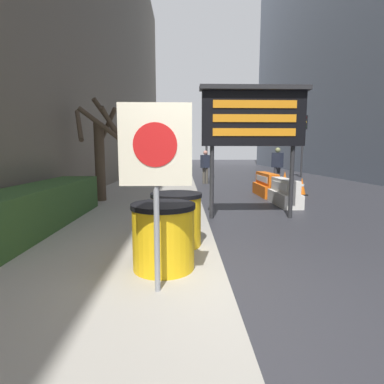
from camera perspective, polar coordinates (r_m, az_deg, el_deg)
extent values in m
plane|color=#2D2D33|center=(3.56, 7.21, -18.71)|extent=(120.00, 120.00, 0.00)
cube|color=gray|center=(3.79, -24.97, -16.73)|extent=(3.91, 56.00, 0.12)
cube|color=#335628|center=(6.59, -26.68, -2.36)|extent=(0.90, 4.44, 0.82)
cylinder|color=#4C3D2D|center=(9.41, -17.13, 5.44)|extent=(0.29, 0.29, 2.31)
cylinder|color=#4C3D2D|center=(9.11, -15.96, 13.54)|extent=(0.65, 0.78, 1.03)
cylinder|color=#4C3D2D|center=(9.33, -20.70, 11.82)|extent=(0.57, 1.07, 1.02)
cylinder|color=#4C3D2D|center=(9.14, -15.01, 12.04)|extent=(0.47, 0.99, 1.05)
cylinder|color=#4C3D2D|center=(8.91, -17.25, 12.35)|extent=(1.10, 0.51, 0.92)
cylinder|color=#4C3D2D|center=(9.67, -15.63, 12.47)|extent=(0.67, 0.60, 0.95)
cylinder|color=yellow|center=(3.79, -5.44, -8.83)|extent=(0.77, 0.77, 0.77)
cylinder|color=black|center=(3.70, -5.52, -2.67)|extent=(0.80, 0.80, 0.06)
cylinder|color=yellow|center=(4.70, -3.00, -5.57)|extent=(0.77, 0.77, 0.77)
cylinder|color=black|center=(4.63, -3.03, -0.58)|extent=(0.80, 0.80, 0.06)
cylinder|color=gray|center=(3.10, -6.75, -5.34)|extent=(0.06, 0.06, 1.53)
cube|color=beige|center=(3.01, -7.01, 8.90)|extent=(0.73, 0.04, 0.81)
cylinder|color=red|center=(2.98, -7.06, 8.91)|extent=(0.44, 0.01, 0.44)
cylinder|color=#28282B|center=(7.09, 3.78, 1.78)|extent=(0.10, 0.10, 1.72)
cylinder|color=#28282B|center=(7.51, 18.40, 1.73)|extent=(0.10, 0.10, 1.72)
cube|color=black|center=(7.25, 11.61, 13.50)|extent=(2.38, 0.24, 1.24)
cube|color=#28282B|center=(7.28, 11.90, 18.81)|extent=(2.50, 0.34, 0.10)
cube|color=orange|center=(7.16, 11.93, 16.07)|extent=(1.90, 0.02, 0.17)
cube|color=orange|center=(7.12, 11.86, 13.60)|extent=(1.90, 0.02, 0.17)
cube|color=orange|center=(7.10, 11.79, 11.10)|extent=(1.90, 0.02, 0.17)
cube|color=silver|center=(9.40, 17.19, -1.19)|extent=(0.55, 1.68, 0.39)
cube|color=silver|center=(9.35, 17.28, 1.20)|extent=(0.33, 1.68, 0.39)
cube|color=white|center=(9.29, 16.25, 1.20)|extent=(0.02, 1.34, 0.20)
cube|color=orange|center=(11.26, 13.99, 0.39)|extent=(0.61, 1.84, 0.42)
cube|color=orange|center=(11.22, 14.06, 2.49)|extent=(0.37, 1.84, 0.42)
cube|color=white|center=(11.17, 13.10, 2.50)|extent=(0.02, 1.47, 0.21)
cube|color=black|center=(13.43, 17.17, 0.60)|extent=(0.43, 0.43, 0.04)
cone|color=orange|center=(13.40, 17.24, 2.24)|extent=(0.35, 0.35, 0.73)
cylinder|color=white|center=(13.39, 17.25, 2.40)|extent=(0.20, 0.20, 0.10)
cube|color=black|center=(11.77, 20.11, -0.47)|extent=(0.37, 0.37, 0.04)
cone|color=orange|center=(11.73, 20.18, 1.11)|extent=(0.29, 0.29, 0.61)
cylinder|color=white|center=(11.73, 20.19, 1.25)|extent=(0.17, 0.17, 0.09)
cube|color=black|center=(12.40, 16.29, 0.07)|extent=(0.31, 0.31, 0.04)
cone|color=orange|center=(12.36, 16.34, 1.36)|extent=(0.25, 0.25, 0.52)
cylinder|color=white|center=(12.36, 16.35, 1.48)|extent=(0.14, 0.14, 0.07)
cylinder|color=#2D2D30|center=(16.83, 2.79, 9.54)|extent=(0.12, 0.12, 4.30)
cube|color=black|center=(16.82, 2.87, 15.47)|extent=(0.28, 0.28, 0.84)
sphere|color=#360605|center=(16.71, 2.92, 16.49)|extent=(0.15, 0.15, 0.15)
sphere|color=gold|center=(16.67, 2.91, 15.54)|extent=(0.15, 0.15, 0.15)
sphere|color=black|center=(16.63, 2.90, 14.58)|extent=(0.15, 0.15, 0.15)
cylinder|color=#2D2D30|center=(20.07, 20.27, 8.05)|extent=(0.12, 0.12, 3.80)
cube|color=black|center=(20.00, 20.64, 12.30)|extent=(0.28, 0.28, 0.84)
sphere|color=#360605|center=(19.89, 20.85, 13.13)|extent=(0.15, 0.15, 0.15)
sphere|color=gold|center=(19.86, 20.81, 12.33)|extent=(0.15, 0.15, 0.15)
sphere|color=black|center=(19.84, 20.77, 11.52)|extent=(0.15, 0.15, 0.15)
cylinder|color=#333338|center=(14.67, 15.54, 2.85)|extent=(0.14, 0.14, 0.87)
cylinder|color=#333338|center=(14.72, 16.15, 2.84)|extent=(0.14, 0.14, 0.87)
cube|color=#232838|center=(14.66, 15.96, 5.88)|extent=(0.51, 0.54, 0.69)
sphere|color=#808652|center=(14.65, 16.03, 7.69)|extent=(0.24, 0.24, 0.24)
cylinder|color=#514C42|center=(15.07, 2.27, 3.12)|extent=(0.13, 0.13, 0.80)
cylinder|color=#514C42|center=(15.08, 2.84, 3.11)|extent=(0.13, 0.13, 0.80)
cube|color=#232838|center=(15.04, 2.57, 5.85)|extent=(0.51, 0.45, 0.64)
sphere|color=tan|center=(15.03, 2.58, 7.49)|extent=(0.22, 0.22, 0.22)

